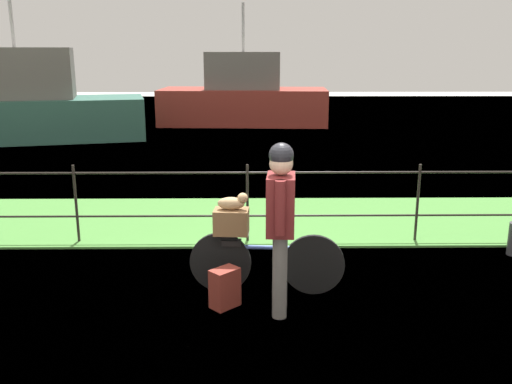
# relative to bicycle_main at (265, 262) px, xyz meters

# --- Properties ---
(ground_plane) EXTENTS (60.00, 60.00, 0.00)m
(ground_plane) POSITION_rel_bicycle_main_xyz_m (-0.19, -0.61, -0.34)
(ground_plane) COLOR #B2ADA3
(grass_strip) EXTENTS (27.00, 2.40, 0.03)m
(grass_strip) POSITION_rel_bicycle_main_xyz_m (-0.19, 2.54, -0.33)
(grass_strip) COLOR #478438
(grass_strip) RESTS_ON ground
(harbor_water) EXTENTS (30.00, 30.00, 0.00)m
(harbor_water) POSITION_rel_bicycle_main_xyz_m (-0.19, 11.14, -0.34)
(harbor_water) COLOR #60849E
(harbor_water) RESTS_ON ground
(iron_fence) EXTENTS (18.04, 0.04, 1.06)m
(iron_fence) POSITION_rel_bicycle_main_xyz_m (-0.19, 1.57, 0.28)
(iron_fence) COLOR #28231E
(iron_fence) RESTS_ON ground
(bicycle_main) EXTENTS (1.63, 0.21, 0.65)m
(bicycle_main) POSITION_rel_bicycle_main_xyz_m (0.00, 0.00, 0.00)
(bicycle_main) COLOR black
(bicycle_main) RESTS_ON ground
(wooden_crate) EXTENTS (0.37, 0.27, 0.26)m
(wooden_crate) POSITION_rel_bicycle_main_xyz_m (-0.35, 0.03, 0.44)
(wooden_crate) COLOR brown
(wooden_crate) RESTS_ON bicycle_main
(terrier_dog) EXTENTS (0.32, 0.16, 0.18)m
(terrier_dog) POSITION_rel_bicycle_main_xyz_m (-0.33, 0.03, 0.64)
(terrier_dog) COLOR tan
(terrier_dog) RESTS_ON wooden_crate
(cyclist_person) EXTENTS (0.29, 0.54, 1.68)m
(cyclist_person) POSITION_rel_bicycle_main_xyz_m (0.13, -0.46, 0.66)
(cyclist_person) COLOR slate
(cyclist_person) RESTS_ON ground
(backpack_on_paving) EXTENTS (0.33, 0.32, 0.40)m
(backpack_on_paving) POSITION_rel_bicycle_main_xyz_m (-0.41, -0.33, -0.14)
(backpack_on_paving) COLOR maroon
(backpack_on_paving) RESTS_ON ground
(moored_boat_near) EXTENTS (5.84, 2.68, 4.06)m
(moored_boat_near) POSITION_rel_bicycle_main_xyz_m (-0.36, 13.95, 0.56)
(moored_boat_near) COLOR #9E3328
(moored_boat_near) RESTS_ON ground
(moored_boat_mid) EXTENTS (7.10, 3.65, 4.18)m
(moored_boat_mid) POSITION_rel_bicycle_main_xyz_m (-6.63, 10.33, 0.59)
(moored_boat_mid) COLOR #336656
(moored_boat_mid) RESTS_ON ground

